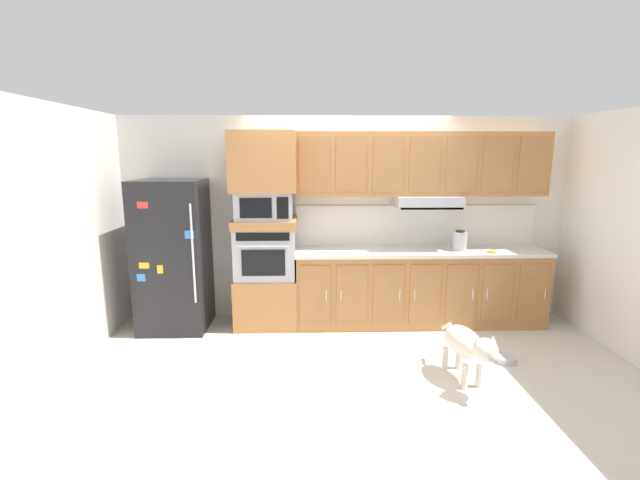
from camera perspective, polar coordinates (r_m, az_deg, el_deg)
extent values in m
plane|color=beige|center=(4.78, 4.39, -14.13)|extent=(9.60, 9.60, 0.00)
cube|color=silver|center=(5.48, 3.40, 2.87)|extent=(6.20, 0.12, 2.50)
cube|color=silver|center=(4.95, -29.59, 0.53)|extent=(0.12, 7.10, 2.50)
cube|color=white|center=(5.46, 35.32, 0.78)|extent=(0.12, 7.10, 2.50)
cube|color=black|center=(5.35, -18.74, -1.95)|extent=(0.76, 0.70, 1.76)
cylinder|color=silver|center=(4.89, -16.38, -1.80)|extent=(0.02, 0.02, 1.10)
cube|color=#337FDB|center=(5.15, -22.48, -4.60)|extent=(0.09, 0.01, 0.08)
cube|color=red|center=(4.97, -22.33, 4.27)|extent=(0.11, 0.01, 0.07)
cube|color=gold|center=(5.10, -22.15, -3.14)|extent=(0.11, 0.01, 0.07)
cube|color=gold|center=(5.05, -20.30, -3.64)|extent=(0.06, 0.01, 0.09)
cube|color=#337FDB|center=(4.87, -16.81, 0.69)|extent=(0.10, 0.01, 0.09)
cube|color=#A8703D|center=(5.36, -6.99, -7.85)|extent=(0.74, 0.62, 0.60)
cube|color=#A8AAAF|center=(5.20, -7.15, -1.58)|extent=(0.70, 0.58, 0.60)
cube|color=black|center=(4.93, -7.46, -3.02)|extent=(0.49, 0.01, 0.30)
cube|color=black|center=(4.86, -7.55, 0.41)|extent=(0.60, 0.01, 0.09)
cylinder|color=#A8AAAF|center=(4.86, -7.55, -0.86)|extent=(0.56, 0.02, 0.02)
cube|color=#A8703D|center=(5.13, -7.24, 2.23)|extent=(0.74, 0.62, 0.10)
cube|color=#A8AAAF|center=(5.10, -7.30, 4.56)|extent=(0.64, 0.53, 0.32)
cube|color=black|center=(4.84, -8.45, 4.18)|extent=(0.35, 0.01, 0.22)
cube|color=black|center=(4.82, -4.94, 4.22)|extent=(0.13, 0.01, 0.24)
cube|color=#A8703D|center=(5.07, -7.44, 10.18)|extent=(0.74, 0.62, 0.68)
cube|color=#A8703D|center=(5.46, 12.82, -6.15)|extent=(2.96, 0.60, 0.88)
cube|color=#9A6738|center=(5.00, -0.66, -7.28)|extent=(0.36, 0.01, 0.70)
cylinder|color=#BCBCC1|center=(4.99, 0.82, -7.33)|extent=(0.01, 0.01, 0.12)
cube|color=#9A6738|center=(5.02, 4.22, -7.23)|extent=(0.36, 0.01, 0.70)
cylinder|color=#BCBCC1|center=(5.00, 2.77, -7.30)|extent=(0.01, 0.01, 0.12)
cube|color=#9A6738|center=(5.08, 9.01, -7.12)|extent=(0.36, 0.01, 0.70)
cylinder|color=#BCBCC1|center=(5.09, 10.46, -7.13)|extent=(0.01, 0.01, 0.12)
cube|color=#9A6738|center=(5.17, 13.66, -6.96)|extent=(0.36, 0.01, 0.70)
cylinder|color=#BCBCC1|center=(5.13, 12.32, -7.06)|extent=(0.01, 0.01, 0.12)
cube|color=#9A6738|center=(5.30, 18.11, -6.77)|extent=(0.36, 0.01, 0.70)
cylinder|color=#BCBCC1|center=(5.33, 19.46, -6.76)|extent=(0.01, 0.01, 0.12)
cube|color=#9A6738|center=(5.45, 22.33, -6.56)|extent=(0.36, 0.01, 0.70)
cylinder|color=#BCBCC1|center=(5.39, 21.15, -6.67)|extent=(0.01, 0.01, 0.12)
cube|color=#9A6738|center=(5.64, 26.29, -6.32)|extent=(0.36, 0.01, 0.70)
cylinder|color=#BCBCC1|center=(5.68, 27.50, -6.29)|extent=(0.01, 0.01, 0.12)
cube|color=beige|center=(5.34, 13.03, -1.44)|extent=(3.00, 0.64, 0.04)
cube|color=silver|center=(5.57, 12.42, 1.92)|extent=(3.00, 0.02, 0.50)
cube|color=#A8703D|center=(5.35, 13.17, 9.71)|extent=(2.96, 0.34, 0.74)
cube|color=#A8AAAF|center=(5.32, 13.87, 4.92)|extent=(0.76, 0.48, 0.14)
cube|color=black|center=(5.12, 14.49, 4.04)|extent=(0.72, 0.04, 0.02)
cube|color=#9A6738|center=(5.00, -0.74, 9.92)|extent=(0.36, 0.01, 0.63)
cube|color=#9A6738|center=(5.03, 4.16, 9.89)|extent=(0.36, 0.01, 0.63)
cube|color=#9A6738|center=(5.08, 8.98, 9.80)|extent=(0.36, 0.01, 0.63)
cube|color=#9A6738|center=(5.18, 13.66, 9.65)|extent=(0.36, 0.01, 0.63)
cube|color=#9A6738|center=(5.30, 18.14, 9.44)|extent=(0.36, 0.01, 0.63)
cube|color=#9A6738|center=(5.46, 22.38, 9.20)|extent=(0.36, 0.01, 0.63)
cube|color=#9A6738|center=(5.64, 26.36, 8.92)|extent=(0.36, 0.01, 0.63)
cylinder|color=yellow|center=(5.41, 21.60, -1.42)|extent=(0.10, 0.07, 0.03)
cylinder|color=silver|center=(5.52, 21.62, -1.19)|extent=(0.11, 0.06, 0.01)
cylinder|color=#A8AAAF|center=(5.40, 17.90, -0.14)|extent=(0.17, 0.17, 0.22)
cylinder|color=black|center=(5.38, 17.97, 1.11)|extent=(0.10, 0.10, 0.02)
ellipsoid|color=beige|center=(4.27, 18.32, -12.57)|extent=(0.35, 0.54, 0.26)
sphere|color=beige|center=(3.98, 20.92, -13.41)|extent=(0.21, 0.21, 0.21)
ellipsoid|color=gray|center=(3.91, 21.76, -14.24)|extent=(0.10, 0.13, 0.07)
cone|color=beige|center=(3.99, 21.79, -11.97)|extent=(0.06, 0.06, 0.07)
cone|color=beige|center=(3.92, 20.01, -12.29)|extent=(0.06, 0.06, 0.07)
cylinder|color=beige|center=(4.51, 16.29, -10.79)|extent=(0.06, 0.15, 0.12)
cylinder|color=beige|center=(4.28, 20.20, -16.30)|extent=(0.06, 0.06, 0.23)
cylinder|color=beige|center=(4.21, 18.47, -16.66)|extent=(0.06, 0.06, 0.23)
cylinder|color=beige|center=(4.54, 17.79, -14.47)|extent=(0.06, 0.06, 0.23)
cylinder|color=beige|center=(4.47, 16.14, -14.77)|extent=(0.06, 0.06, 0.23)
cylinder|color=#B2B7BC|center=(4.86, 23.15, -14.21)|extent=(0.20, 0.20, 0.06)
cylinder|color=brown|center=(4.85, 23.16, -14.11)|extent=(0.15, 0.15, 0.03)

